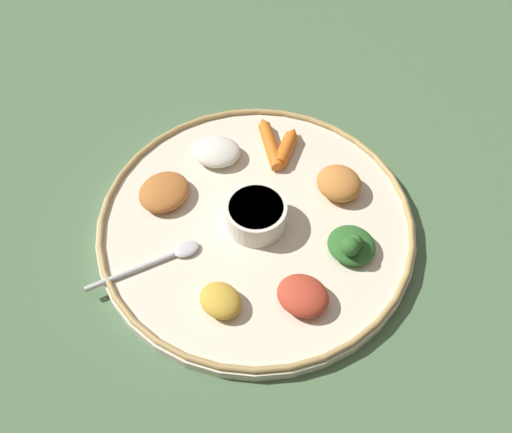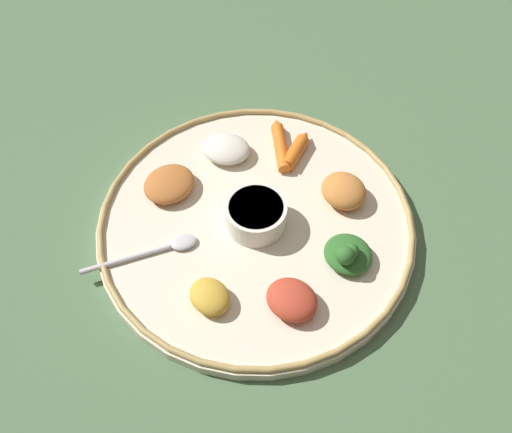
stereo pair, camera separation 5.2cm
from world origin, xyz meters
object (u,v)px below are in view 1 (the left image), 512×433
at_px(spoon, 162,259).
at_px(carrot_near_spoon, 287,146).
at_px(greens_pile, 352,245).
at_px(carrot_outer, 270,143).
at_px(center_bowl, 256,214).

bearing_deg(spoon, carrot_near_spoon, 82.71).
relative_size(greens_pile, carrot_near_spoon, 0.95).
distance_m(spoon, carrot_near_spoon, 0.24).
bearing_deg(carrot_outer, spoon, -91.66).
height_order(center_bowl, greens_pile, greens_pile).
relative_size(spoon, carrot_outer, 1.67).
bearing_deg(carrot_near_spoon, greens_pile, -31.84).
relative_size(center_bowl, greens_pile, 1.15).
height_order(center_bowl, spoon, center_bowl).
bearing_deg(spoon, center_bowl, 59.99).
distance_m(greens_pile, carrot_outer, 0.20).
bearing_deg(center_bowl, carrot_outer, 115.77).
xyz_separation_m(spoon, carrot_near_spoon, (0.03, 0.24, 0.01)).
xyz_separation_m(greens_pile, carrot_outer, (-0.18, 0.09, -0.01)).
distance_m(center_bowl, spoon, 0.13).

